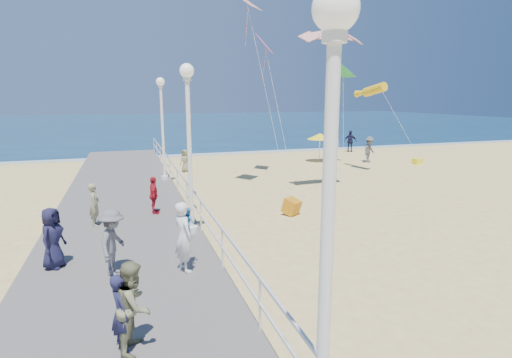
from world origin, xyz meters
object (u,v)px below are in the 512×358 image
object	(u,v)px
spectator_1	(134,305)
spectator_6	(95,205)
box_kite	(291,208)
beach_walker_c	(185,161)
lamp_post_near	(328,204)
toddler_held	(188,222)
spectator_0	(121,313)
woman_holding_toddler	(184,237)
lamp_post_mid	(189,132)
beach_chair_right	(417,161)
spectator_3	(154,195)
beach_chair_left	(331,161)
lamp_post_far	(162,118)
spectator_4	(52,238)
spectator_2	(113,242)
beach_umbrella	(320,136)
beach_walker_b	(350,141)
beach_walker_a	(369,150)

from	to	relation	value
spectator_1	spectator_6	xyz separation A→B (m)	(-1.10, 7.56, -0.07)
spectator_6	box_kite	distance (m)	7.44
spectator_6	beach_walker_c	bearing A→B (deg)	-19.59
lamp_post_near	toddler_held	size ratio (longest dim) A/B	7.21
spectator_0	spectator_1	distance (m)	0.24
lamp_post_near	woman_holding_toddler	distance (m)	6.59
spectator_6	box_kite	world-z (taller)	spectator_6
lamp_post_mid	spectator_6	distance (m)	4.31
spectator_0	beach_walker_c	distance (m)	19.24
beach_chair_right	spectator_0	bearing A→B (deg)	-140.37
lamp_post_mid	spectator_3	size ratio (longest dim) A/B	3.76
beach_walker_c	beach_chair_right	world-z (taller)	beach_walker_c
beach_chair_left	lamp_post_far	bearing A→B (deg)	-161.22
lamp_post_far	spectator_4	xyz separation A→B (m)	(-3.81, -10.63, -2.47)
spectator_1	beach_chair_right	distance (m)	25.99
spectator_3	spectator_6	xyz separation A→B (m)	(-2.02, -0.83, 0.03)
spectator_0	box_kite	distance (m)	10.18
spectator_3	spectator_4	size ratio (longest dim) A/B	0.89
spectator_2	spectator_3	bearing A→B (deg)	5.46
woman_holding_toddler	spectator_3	size ratio (longest dim) A/B	1.27
lamp_post_far	toddler_held	distance (m)	11.92
spectator_2	beach_chair_left	xyz separation A→B (m)	(14.59, 15.70, -1.03)
spectator_4	lamp_post_mid	bearing A→B (deg)	-41.51
lamp_post_far	spectator_6	distance (m)	8.25
spectator_6	beach_walker_c	size ratio (longest dim) A/B	1.01
beach_umbrella	toddler_held	bearing A→B (deg)	-126.23
spectator_6	beach_walker_b	bearing A→B (deg)	-47.44
lamp_post_far	beach_chair_right	bearing A→B (deg)	5.90
lamp_post_far	beach_walker_b	bearing A→B (deg)	28.57
toddler_held	beach_chair_right	world-z (taller)	toddler_held
beach_walker_a	beach_chair_right	bearing A→B (deg)	-62.53
lamp_post_near	lamp_post_far	xyz separation A→B (m)	(0.00, 18.00, 0.00)
spectator_4	beach_walker_a	world-z (taller)	spectator_4
beach_chair_right	spectator_4	bearing A→B (deg)	-150.18
woman_holding_toddler	spectator_2	size ratio (longest dim) A/B	1.09
beach_chair_left	beach_walker_b	bearing A→B (deg)	47.30
lamp_post_mid	beach_chair_left	distance (m)	18.32
spectator_0	spectator_6	size ratio (longest dim) A/B	0.95
lamp_post_mid	spectator_0	xyz separation A→B (m)	(-2.14, -5.81, -2.56)
beach_walker_a	beach_walker_b	size ratio (longest dim) A/B	1.02
lamp_post_near	beach_chair_left	distance (m)	25.57
beach_walker_a	beach_walker_b	xyz separation A→B (m)	(1.77, 5.51, -0.01)
toddler_held	spectator_3	distance (m)	5.36
beach_chair_right	lamp_post_far	bearing A→B (deg)	-174.10
toddler_held	beach_umbrella	world-z (taller)	beach_umbrella
lamp_post_near	spectator_3	distance (m)	11.90
woman_holding_toddler	toddler_held	distance (m)	0.38
lamp_post_near	woman_holding_toddler	world-z (taller)	lamp_post_near
spectator_1	box_kite	distance (m)	10.06
toddler_held	spectator_2	distance (m)	1.88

